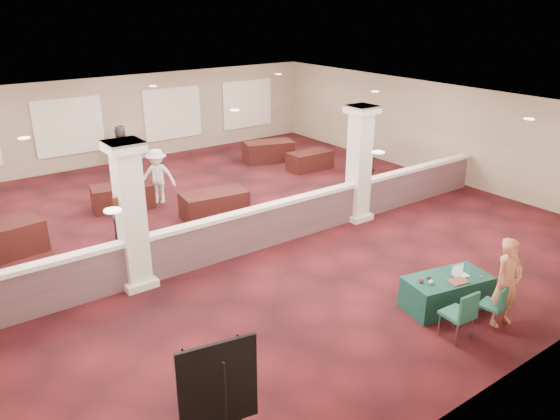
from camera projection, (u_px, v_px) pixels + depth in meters
ground at (238, 226)px, 14.93m from camera, size 16.00×16.00×0.00m
wall_back at (123, 119)px, 20.37m from camera, size 16.00×0.04×3.20m
wall_front at (514, 294)px, 8.33m from camera, size 16.00×0.04×3.20m
wall_right at (434, 130)px, 18.75m from camera, size 0.04×16.00×3.20m
ceiling at (235, 110)px, 13.77m from camera, size 16.00×16.00×0.02m
partition_wall at (270, 224)px, 13.60m from camera, size 15.60×0.28×1.10m
column_left at (131, 215)px, 11.28m from camera, size 0.72×0.72×3.20m
column_right at (359, 163)px, 14.86m from camera, size 0.72×0.72×3.20m
sconce_left at (116, 201)px, 11.00m from camera, size 0.12×0.12×0.18m
sconce_right at (142, 196)px, 11.31m from camera, size 0.12×0.12×0.18m
near_table at (446, 292)px, 10.93m from camera, size 1.86×1.20×0.66m
conf_chair_main at (497, 303)px, 10.21m from camera, size 0.48×0.48×0.85m
conf_chair_side at (462, 312)px, 9.76m from camera, size 0.53×0.53×0.99m
easel_board at (218, 386)px, 7.03m from camera, size 1.06×0.60×1.81m
woman at (507, 283)px, 10.16m from camera, size 0.69×0.51×1.76m
far_table_front_left at (0, 241)px, 13.04m from camera, size 2.09×1.25×0.80m
far_table_front_center at (214, 205)px, 15.42m from camera, size 1.92×1.12×0.74m
far_table_front_right at (310, 160)px, 19.79m from camera, size 1.63×0.84×0.65m
far_table_back_center at (123, 197)px, 16.11m from camera, size 1.88×1.21×0.71m
far_table_back_right at (269, 151)px, 20.81m from camera, size 2.04×1.41×0.75m
attendee_a at (127, 214)px, 13.38m from camera, size 0.97×0.84×1.77m
attendee_b at (158, 176)px, 16.36m from camera, size 1.15×1.05×1.68m
attendee_c at (369, 148)px, 19.28m from camera, size 1.13×0.96×1.75m
attendee_d at (122, 148)px, 19.62m from camera, size 0.90×0.72×1.61m
laptop_base at (461, 275)px, 10.87m from camera, size 0.33×0.27×0.02m
laptop_screen at (458, 268)px, 10.92m from camera, size 0.29×0.07×0.20m
screen_glow at (458, 269)px, 10.92m from camera, size 0.27×0.06×0.17m
knitting at (458, 281)px, 10.63m from camera, size 0.41×0.34×0.03m
yarn_cream at (431, 282)px, 10.52m from camera, size 0.10×0.10×0.10m
yarn_red at (421, 281)px, 10.59m from camera, size 0.09×0.09×0.09m
yarn_grey at (428, 277)px, 10.73m from camera, size 0.09×0.09×0.09m
scissors at (480, 277)px, 10.81m from camera, size 0.11×0.05×0.01m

